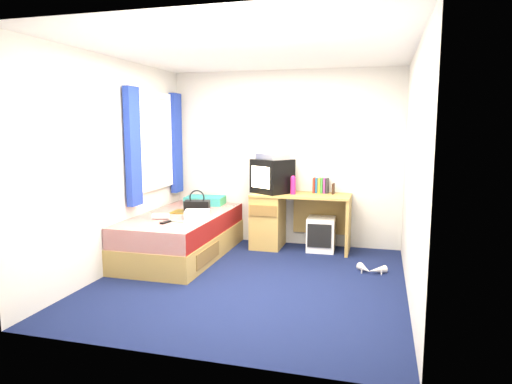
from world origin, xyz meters
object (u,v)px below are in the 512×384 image
(handbag, at_px, (197,206))
(water_bottle, at_px, (161,216))
(pillow, at_px, (205,200))
(picture_frame, at_px, (333,189))
(bed, at_px, (183,235))
(magazine, at_px, (181,212))
(aerosol_can, at_px, (292,186))
(white_heels, at_px, (371,269))
(crt_tv, at_px, (272,176))
(towel, at_px, (197,214))
(remote_control, at_px, (166,222))
(storage_cube, at_px, (321,234))
(pink_water_bottle, at_px, (293,186))
(colour_swatch_fan, at_px, (177,221))
(desk, at_px, (281,218))
(vcr, at_px, (272,156))

(handbag, distance_m, water_bottle, 0.56)
(pillow, relative_size, picture_frame, 3.80)
(bed, xyz_separation_m, magazine, (-0.07, 0.13, 0.28))
(aerosol_can, height_order, white_heels, aerosol_can)
(crt_tv, xyz_separation_m, towel, (-0.71, -0.92, -0.39))
(bed, bearing_deg, remote_control, -85.49)
(storage_cube, xyz_separation_m, remote_control, (-1.63, -1.26, 0.33))
(pink_water_bottle, bearing_deg, aerosol_can, 104.91)
(bed, bearing_deg, colour_swatch_fan, -73.13)
(desk, height_order, picture_frame, picture_frame)
(pillow, distance_m, white_heels, 2.53)
(colour_swatch_fan, height_order, white_heels, colour_swatch_fan)
(desk, bearing_deg, remote_control, -129.92)
(remote_control, bearing_deg, bed, 103.30)
(pillow, relative_size, white_heels, 1.53)
(vcr, bearing_deg, aerosol_can, 57.43)
(picture_frame, height_order, water_bottle, picture_frame)
(crt_tv, distance_m, white_heels, 1.83)
(handbag, distance_m, colour_swatch_fan, 0.58)
(bed, xyz_separation_m, handbag, (0.15, 0.14, 0.36))
(storage_cube, distance_m, remote_control, 2.08)
(pink_water_bottle, height_order, colour_swatch_fan, pink_water_bottle)
(pillow, xyz_separation_m, storage_cube, (1.66, -0.04, -0.37))
(pillow, bearing_deg, vcr, -0.67)
(crt_tv, distance_m, water_bottle, 1.60)
(towel, bearing_deg, handbag, 112.79)
(aerosol_can, height_order, colour_swatch_fan, aerosol_can)
(handbag, bearing_deg, water_bottle, -130.19)
(pink_water_bottle, bearing_deg, white_heels, -35.76)
(pillow, distance_m, picture_frame, 1.81)
(pink_water_bottle, bearing_deg, colour_swatch_fan, -136.10)
(pillow, height_order, magazine, pillow)
(handbag, bearing_deg, remote_control, -111.86)
(vcr, bearing_deg, towel, -87.68)
(crt_tv, bearing_deg, remote_control, -93.19)
(pillow, relative_size, water_bottle, 2.66)
(crt_tv, bearing_deg, bed, -110.02)
(crt_tv, distance_m, handbag, 1.09)
(pillow, xyz_separation_m, vcr, (0.98, -0.01, 0.64))
(colour_swatch_fan, distance_m, remote_control, 0.14)
(picture_frame, relative_size, colour_swatch_fan, 0.64)
(aerosol_can, bearing_deg, picture_frame, 2.67)
(crt_tv, height_order, vcr, vcr)
(vcr, distance_m, pink_water_bottle, 0.49)
(water_bottle, xyz_separation_m, white_heels, (2.44, 0.28, -0.54))
(bed, distance_m, white_heels, 2.35)
(aerosol_can, bearing_deg, desk, -148.14)
(crt_tv, xyz_separation_m, colour_swatch_fan, (-0.86, -1.18, -0.43))
(desk, bearing_deg, picture_frame, 9.22)
(storage_cube, bearing_deg, handbag, -161.27)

